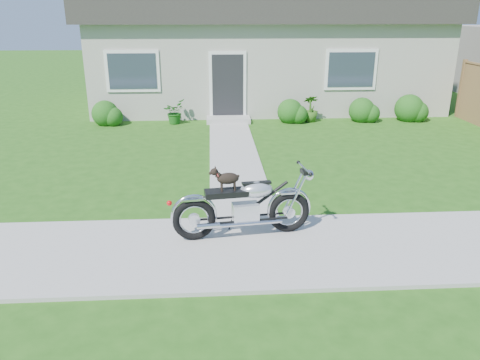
% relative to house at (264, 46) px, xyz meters
% --- Properties ---
extents(ground, '(80.00, 80.00, 0.00)m').
position_rel_house_xyz_m(ground, '(0.00, -11.99, -2.16)').
color(ground, '#235114').
rests_on(ground, ground).
extents(sidewalk, '(24.00, 2.20, 0.04)m').
position_rel_house_xyz_m(sidewalk, '(0.00, -11.99, -2.14)').
color(sidewalk, '#9E9B93').
rests_on(sidewalk, ground).
extents(walkway, '(1.20, 8.00, 0.03)m').
position_rel_house_xyz_m(walkway, '(-1.50, -6.99, -2.14)').
color(walkway, '#9E9B93').
rests_on(walkway, ground).
extents(house, '(12.60, 7.03, 4.50)m').
position_rel_house_xyz_m(house, '(0.00, 0.00, 0.00)').
color(house, '#BDB7AB').
rests_on(house, ground).
extents(shrub_row, '(10.63, 0.93, 0.93)m').
position_rel_house_xyz_m(shrub_row, '(0.94, -3.49, -1.79)').
color(shrub_row, '#1E5115').
rests_on(shrub_row, ground).
extents(potted_plant_left, '(0.78, 0.83, 0.76)m').
position_rel_house_xyz_m(potted_plant_left, '(-3.22, -3.44, -1.78)').
color(potted_plant_left, '#1B5917').
rests_on(potted_plant_left, ground).
extents(potted_plant_right, '(0.54, 0.54, 0.85)m').
position_rel_house_xyz_m(potted_plant_right, '(1.16, -3.44, -1.73)').
color(potted_plant_right, '#305E1A').
rests_on(potted_plant_right, ground).
extents(motorcycle_with_dog, '(2.22, 0.65, 1.14)m').
position_rel_house_xyz_m(motorcycle_with_dog, '(-1.54, -11.59, -1.61)').
color(motorcycle_with_dog, black).
rests_on(motorcycle_with_dog, sidewalk).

